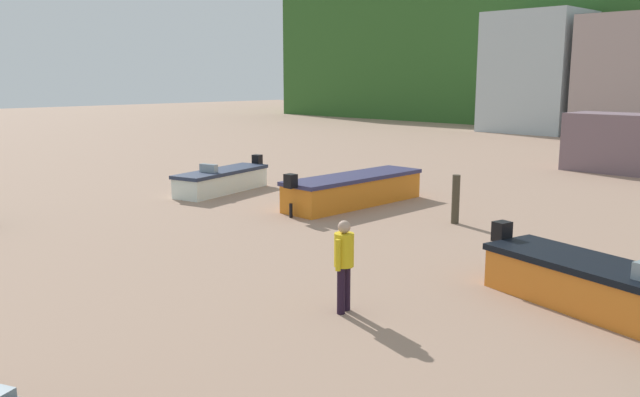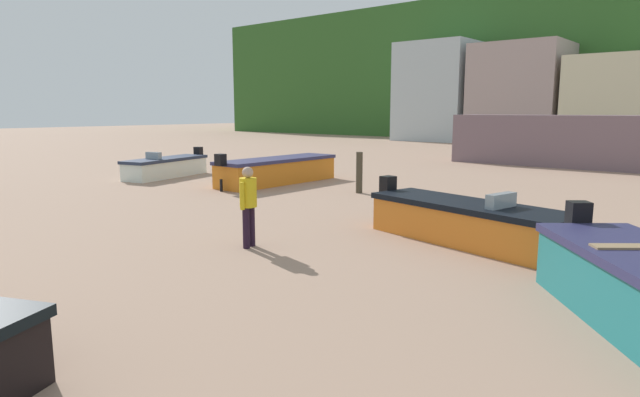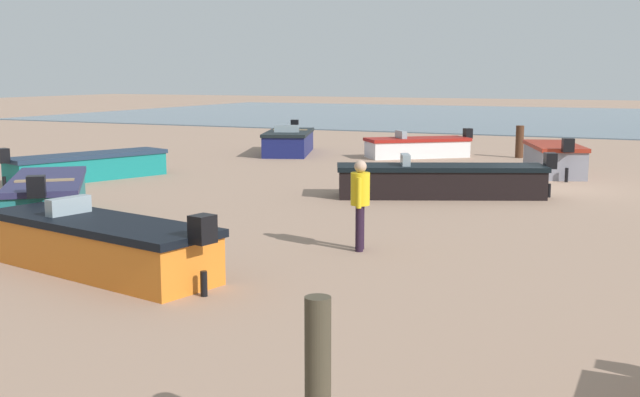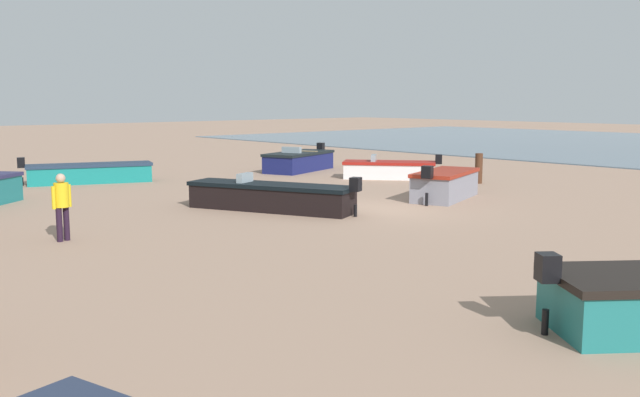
# 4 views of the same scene
# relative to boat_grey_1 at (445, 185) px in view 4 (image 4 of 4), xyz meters

# --- Properties ---
(ground_plane) EXTENTS (160.00, 160.00, 0.00)m
(ground_plane) POSITION_rel_boat_grey_1_xyz_m (-0.17, 3.18, -0.49)
(ground_plane) COLOR #A07F69
(boat_grey_1) EXTENTS (2.45, 3.71, 1.28)m
(boat_grey_1) POSITION_rel_boat_grey_1_xyz_m (0.00, 0.00, 0.00)
(boat_grey_1) COLOR gray
(boat_grey_1) RESTS_ON ground
(boat_white_5) EXTENTS (3.87, 3.52, 1.06)m
(boat_white_5) POSITION_rel_boat_grey_1_xyz_m (5.44, -3.15, -0.10)
(boat_white_5) COLOR silver
(boat_white_5) RESTS_ON ground
(boat_teal_6) EXTENTS (2.80, 5.07, 1.11)m
(boat_teal_6) POSITION_rel_boat_grey_1_xyz_m (12.46, 7.07, -0.08)
(boat_teal_6) COLOR #147773
(boat_teal_6) RESTS_ON ground
(boat_navy_9) EXTENTS (2.98, 4.44, 1.22)m
(boat_navy_9) POSITION_rel_boat_grey_1_xyz_m (10.50, -2.37, -0.02)
(boat_navy_9) COLOR navy
(boat_navy_9) RESTS_ON ground
(boat_black_10) EXTENTS (5.40, 3.24, 1.14)m
(boat_black_10) POSITION_rel_boat_grey_1_xyz_m (1.97, 5.93, -0.07)
(boat_black_10) COLOR black
(boat_black_10) RESTS_ON ground
(mooring_post_mid_beach) EXTENTS (0.30, 0.30, 1.21)m
(mooring_post_mid_beach) POSITION_rel_boat_grey_1_xyz_m (1.89, -4.57, 0.12)
(mooring_post_mid_beach) COLOR #472919
(mooring_post_mid_beach) RESTS_ON ground
(beach_walker_foreground) EXTENTS (0.42, 0.53, 1.62)m
(beach_walker_foreground) POSITION_rel_boat_grey_1_xyz_m (1.62, 12.47, 0.46)
(beach_walker_foreground) COLOR black
(beach_walker_foreground) RESTS_ON ground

